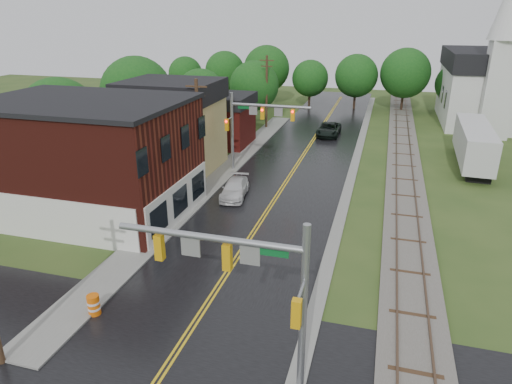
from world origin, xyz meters
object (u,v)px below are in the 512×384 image
at_px(traffic_signal_far, 254,119).
at_px(suv_dark, 329,129).
at_px(semi_trailer, 474,143).
at_px(construction_barrel, 94,305).
at_px(utility_pole_b, 198,132).
at_px(pickup_white, 235,189).
at_px(tree_left_c, 202,95).
at_px(utility_pole_c, 267,91).
at_px(tree_left_e, 255,87).
at_px(traffic_signal_near, 247,273).
at_px(tree_left_b, 138,94).
at_px(tree_left_a, 61,118).
at_px(brick_building, 87,157).
at_px(church, 488,80).

relative_size(traffic_signal_far, suv_dark, 1.36).
bearing_deg(semi_trailer, construction_barrel, -124.90).
xyz_separation_m(traffic_signal_far, utility_pole_b, (-3.33, -5.00, -0.25)).
bearing_deg(suv_dark, pickup_white, -101.42).
xyz_separation_m(suv_dark, semi_trailer, (14.74, -7.88, 1.55)).
relative_size(tree_left_c, suv_dark, 1.41).
height_order(utility_pole_c, construction_barrel, utility_pole_c).
height_order(tree_left_c, tree_left_e, tree_left_e).
distance_m(traffic_signal_near, tree_left_b, 36.73).
bearing_deg(semi_trailer, tree_left_e, 155.24).
xyz_separation_m(tree_left_b, pickup_white, (14.60, -11.38, -5.06)).
bearing_deg(pickup_white, suv_dark, 70.38).
distance_m(utility_pole_c, construction_barrel, 40.26).
bearing_deg(tree_left_a, tree_left_e, 65.38).
bearing_deg(utility_pole_b, pickup_white, -22.59).
bearing_deg(semi_trailer, brick_building, -145.96).
bearing_deg(tree_left_a, church, 38.63).
xyz_separation_m(utility_pole_c, tree_left_e, (-2.05, 1.90, 0.09)).
relative_size(tree_left_c, semi_trailer, 0.62).
distance_m(tree_left_e, suv_dark, 11.65).
distance_m(utility_pole_b, tree_left_e, 23.99).
xyz_separation_m(utility_pole_b, semi_trailer, (22.98, 12.36, -2.42)).
height_order(tree_left_b, pickup_white, tree_left_b).
relative_size(brick_building, utility_pole_b, 1.59).
bearing_deg(utility_pole_b, traffic_signal_near, -62.81).
relative_size(church, utility_pole_c, 2.22).
distance_m(suv_dark, semi_trailer, 16.78).
relative_size(tree_left_b, pickup_white, 2.12).
distance_m(tree_left_b, tree_left_e, 16.67).
distance_m(traffic_signal_near, utility_pole_c, 43.24).
bearing_deg(traffic_signal_far, brick_building, -126.92).
height_order(semi_trailer, construction_barrel, semi_trailer).
xyz_separation_m(tree_left_e, pickup_white, (5.60, -25.38, -4.15)).
bearing_deg(utility_pole_b, tree_left_e, 94.90).
xyz_separation_m(church, semi_trailer, (-3.82, -19.38, -3.53)).
xyz_separation_m(traffic_signal_far, tree_left_b, (-14.38, 4.90, 0.74)).
bearing_deg(tree_left_b, construction_barrel, -65.27).
height_order(traffic_signal_far, tree_left_a, tree_left_a).
bearing_deg(brick_building, utility_pole_c, 78.91).
bearing_deg(construction_barrel, traffic_signal_far, 86.19).
bearing_deg(utility_pole_c, construction_barrel, -87.42).
bearing_deg(church, tree_left_c, -157.76).
bearing_deg(semi_trailer, traffic_signal_near, -111.43).
bearing_deg(tree_left_c, traffic_signal_near, -65.44).
bearing_deg(traffic_signal_near, utility_pole_b, 117.19).
height_order(utility_pole_c, suv_dark, utility_pole_c).
relative_size(tree_left_a, suv_dark, 1.60).
distance_m(tree_left_c, semi_trailer, 30.61).
distance_m(tree_left_a, semi_trailer, 38.22).
bearing_deg(tree_left_a, tree_left_b, 78.69).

